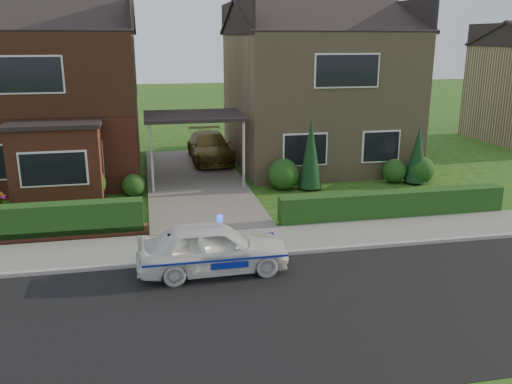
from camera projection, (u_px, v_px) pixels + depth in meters
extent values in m
plane|color=#174612|center=(246.00, 317.00, 11.32)|extent=(120.00, 120.00, 0.00)
cube|color=black|center=(246.00, 317.00, 11.32)|extent=(60.00, 6.00, 0.02)
cube|color=#9E9993|center=(225.00, 258.00, 14.18)|extent=(60.00, 0.16, 0.12)
cube|color=slate|center=(219.00, 244.00, 15.17)|extent=(60.00, 2.00, 0.10)
cube|color=#666059|center=(196.00, 182.00, 21.67)|extent=(3.80, 12.00, 0.12)
cube|color=brown|center=(48.00, 105.00, 22.60)|extent=(7.20, 8.00, 5.80)
cube|color=white|center=(81.00, 159.00, 19.53)|extent=(1.60, 0.08, 1.30)
cube|color=white|center=(24.00, 75.00, 18.40)|extent=(2.60, 0.08, 1.30)
cube|color=black|center=(44.00, 70.00, 22.20)|extent=(7.26, 8.06, 2.90)
cube|color=brown|center=(57.00, 165.00, 18.76)|extent=(3.00, 1.40, 2.70)
cube|color=black|center=(53.00, 125.00, 18.37)|extent=(3.20, 1.60, 0.14)
cube|color=#937B5A|center=(314.00, 99.00, 24.83)|extent=(7.20, 8.00, 5.80)
cube|color=white|center=(305.00, 150.00, 21.15)|extent=(1.80, 0.08, 1.30)
cube|color=white|center=(381.00, 146.00, 21.76)|extent=(1.60, 0.08, 1.30)
cube|color=white|center=(347.00, 71.00, 20.63)|extent=(2.60, 0.08, 1.30)
cube|color=black|center=(194.00, 116.00, 20.94)|extent=(3.80, 3.00, 0.14)
cylinder|color=gray|center=(152.00, 160.00, 19.67)|extent=(0.10, 0.10, 2.70)
cylinder|color=gray|center=(244.00, 156.00, 20.32)|extent=(0.10, 0.10, 2.70)
cube|color=brown|center=(8.00, 239.00, 15.15)|extent=(7.70, 0.25, 0.36)
cube|color=#103513|center=(10.00, 244.00, 15.34)|extent=(7.50, 0.55, 0.90)
cube|color=#103513|center=(392.00, 218.00, 17.48)|extent=(7.50, 0.55, 0.80)
sphere|color=#103513|center=(87.00, 183.00, 19.13)|extent=(1.32, 1.32, 1.32)
sphere|color=#103513|center=(133.00, 185.00, 19.79)|extent=(0.84, 0.84, 0.84)
sphere|color=#103513|center=(283.00, 174.00, 20.63)|extent=(1.20, 1.20, 1.20)
sphere|color=#103513|center=(394.00, 171.00, 21.64)|extent=(0.96, 0.96, 0.96)
sphere|color=#103513|center=(421.00, 170.00, 21.53)|extent=(1.08, 1.08, 1.08)
cone|color=black|center=(310.00, 156.00, 20.44)|extent=(0.90, 0.90, 2.60)
cone|color=black|center=(417.00, 157.00, 21.34)|extent=(0.90, 0.90, 2.20)
imported|color=white|center=(213.00, 248.00, 13.34)|extent=(1.59, 3.77, 1.27)
sphere|color=#193FF2|center=(220.00, 220.00, 13.18)|extent=(0.17, 0.17, 0.17)
cube|color=navy|center=(217.00, 262.00, 12.64)|extent=(3.44, 0.02, 0.05)
cube|color=navy|center=(209.00, 239.00, 14.06)|extent=(3.44, 0.01, 0.05)
ellipsoid|color=black|center=(170.00, 242.00, 12.97)|extent=(0.22, 0.17, 0.21)
sphere|color=white|center=(171.00, 244.00, 12.92)|extent=(0.11, 0.11, 0.11)
sphere|color=black|center=(170.00, 237.00, 12.92)|extent=(0.13, 0.13, 0.13)
cone|color=black|center=(168.00, 234.00, 12.90)|extent=(0.04, 0.04, 0.05)
cone|color=black|center=(172.00, 234.00, 12.92)|extent=(0.04, 0.04, 0.05)
imported|color=brown|center=(210.00, 147.00, 24.96)|extent=(1.87, 4.49, 1.30)
imported|color=gray|center=(79.00, 218.00, 16.37)|extent=(0.46, 0.38, 0.74)
imported|color=gray|center=(105.00, 210.00, 17.15)|extent=(0.51, 0.50, 0.72)
imported|color=gray|center=(1.00, 204.00, 17.66)|extent=(0.56, 0.56, 0.80)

